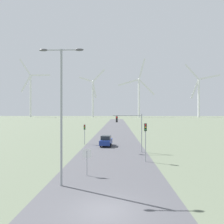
% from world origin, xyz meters
% --- Properties ---
extents(ground_plane, '(600.00, 600.00, 0.00)m').
position_xyz_m(ground_plane, '(0.00, 0.00, 0.00)').
color(ground_plane, '#5B6651').
extents(road_surface, '(10.00, 240.00, 0.01)m').
position_xyz_m(road_surface, '(0.00, 48.00, 0.00)').
color(road_surface, '#47474C').
rests_on(road_surface, ground).
extents(streetlamp, '(3.58, 0.32, 10.97)m').
position_xyz_m(streetlamp, '(-3.75, 4.26, 6.82)').
color(streetlamp, '#93999E').
rests_on(streetlamp, ground).
extents(stop_sign_near, '(0.81, 0.07, 2.46)m').
position_xyz_m(stop_sign_near, '(-2.10, 7.07, 1.72)').
color(stop_sign_near, '#93999E').
rests_on(stop_sign_near, ground).
extents(traffic_light_post_near_left, '(0.28, 0.34, 3.59)m').
position_xyz_m(traffic_light_post_near_left, '(-5.29, 26.49, 2.64)').
color(traffic_light_post_near_left, '#93999E').
rests_on(traffic_light_post_near_left, ground).
extents(traffic_light_post_near_right, '(0.28, 0.33, 4.55)m').
position_xyz_m(traffic_light_post_near_right, '(4.04, 12.86, 3.31)').
color(traffic_light_post_near_right, '#93999E').
rests_on(traffic_light_post_near_right, ground).
extents(traffic_light_mast_overhead, '(4.35, 0.35, 5.64)m').
position_xyz_m(traffic_light_mast_overhead, '(2.72, 18.98, 4.03)').
color(traffic_light_mast_overhead, '#93999E').
rests_on(traffic_light_mast_overhead, ground).
extents(car_approaching, '(2.12, 4.23, 1.83)m').
position_xyz_m(car_approaching, '(-1.27, 24.58, 0.91)').
color(car_approaching, navy).
rests_on(car_approaching, ground).
extents(wind_turbine_far_left, '(33.67, 8.39, 67.38)m').
position_xyz_m(wind_turbine_far_left, '(-100.64, 237.50, 30.09)').
color(wind_turbine_far_left, white).
rests_on(wind_turbine_far_left, ground).
extents(wind_turbine_left, '(31.76, 12.91, 54.66)m').
position_xyz_m(wind_turbine_left, '(-28.22, 239.80, 25.83)').
color(wind_turbine_left, white).
rests_on(wind_turbine_left, ground).
extents(wind_turbine_center, '(40.74, 4.66, 65.38)m').
position_xyz_m(wind_turbine_center, '(24.33, 230.60, 26.97)').
color(wind_turbine_center, white).
rests_on(wind_turbine_center, ground).
extents(wind_turbine_right, '(36.56, 6.69, 59.51)m').
position_xyz_m(wind_turbine_right, '(89.73, 228.89, 26.65)').
color(wind_turbine_right, white).
rests_on(wind_turbine_right, ground).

